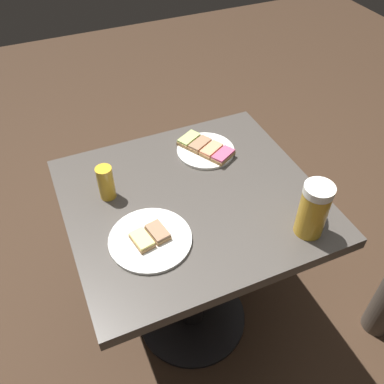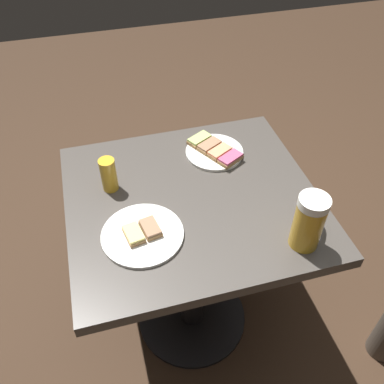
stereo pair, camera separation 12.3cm
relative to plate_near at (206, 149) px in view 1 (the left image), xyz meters
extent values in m
plane|color=#382619|center=(-0.13, -0.18, -0.72)|extent=(6.00, 6.00, 0.00)
cylinder|color=black|center=(-0.13, -0.18, -0.72)|extent=(0.44, 0.44, 0.01)
cylinder|color=black|center=(-0.13, -0.18, -0.37)|extent=(0.09, 0.09, 0.68)
cube|color=#423D38|center=(-0.13, -0.18, -0.03)|extent=(0.75, 0.68, 0.04)
cylinder|color=white|center=(0.00, 0.00, -0.01)|extent=(0.19, 0.19, 0.01)
cube|color=#9E7547|center=(-0.03, 0.06, 0.00)|extent=(0.09, 0.08, 0.01)
cube|color=#ADC66B|center=(-0.03, 0.06, 0.01)|extent=(0.09, 0.07, 0.01)
cube|color=#9E7547|center=(-0.01, 0.02, 0.00)|extent=(0.09, 0.08, 0.01)
cube|color=#997051|center=(-0.01, 0.02, 0.01)|extent=(0.09, 0.07, 0.01)
cube|color=#9E7547|center=(0.01, -0.02, 0.00)|extent=(0.09, 0.08, 0.01)
cube|color=#EA8E66|center=(0.01, -0.02, 0.01)|extent=(0.09, 0.07, 0.01)
cube|color=#9E7547|center=(0.03, -0.06, 0.00)|extent=(0.09, 0.08, 0.01)
cube|color=#BC4C70|center=(0.03, -0.06, 0.01)|extent=(0.09, 0.07, 0.01)
cylinder|color=white|center=(-0.30, -0.29, -0.01)|extent=(0.23, 0.23, 0.01)
cube|color=#9E7547|center=(-0.27, -0.29, 0.00)|extent=(0.06, 0.08, 0.01)
cube|color=#997051|center=(-0.27, -0.29, 0.01)|extent=(0.05, 0.07, 0.01)
cube|color=#9E7547|center=(-0.32, -0.29, 0.00)|extent=(0.06, 0.08, 0.01)
cube|color=#EFE07A|center=(-0.32, -0.29, 0.01)|extent=(0.05, 0.07, 0.01)
cylinder|color=gold|center=(0.11, -0.43, 0.06)|extent=(0.08, 0.08, 0.14)
cylinder|color=white|center=(0.11, -0.43, 0.14)|extent=(0.08, 0.08, 0.02)
torus|color=silver|center=(0.15, -0.39, 0.07)|extent=(0.07, 0.08, 0.09)
cylinder|color=gold|center=(-0.36, -0.08, 0.04)|extent=(0.05, 0.05, 0.11)
camera|label=1|loc=(-0.48, -0.99, 0.86)|focal=38.72mm
camera|label=2|loc=(-0.36, -1.03, 0.86)|focal=38.72mm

